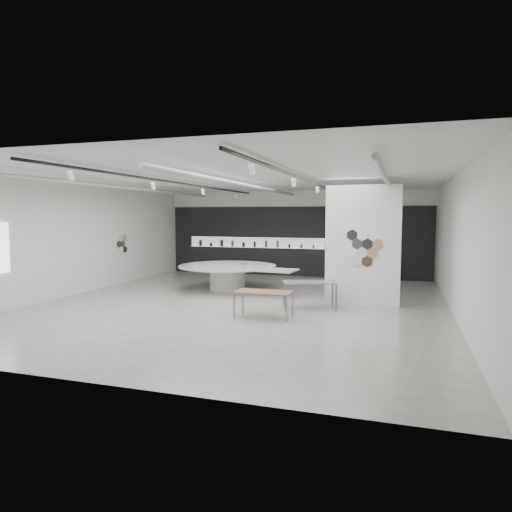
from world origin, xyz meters
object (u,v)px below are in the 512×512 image
(display_island, at_px, (229,274))
(sample_table_stone, at_px, (310,284))
(partition_column, at_px, (363,246))
(kitchen_counter, at_px, (370,269))
(sample_table_wood, at_px, (264,293))

(display_island, height_order, sample_table_stone, display_island)
(partition_column, height_order, sample_table_stone, partition_column)
(partition_column, relative_size, display_island, 0.77)
(kitchen_counter, bearing_deg, display_island, -145.53)
(partition_column, distance_m, sample_table_stone, 2.05)
(partition_column, height_order, display_island, partition_column)
(display_island, xyz_separation_m, kitchen_counter, (4.72, 4.14, -0.10))
(display_island, bearing_deg, kitchen_counter, 47.53)
(sample_table_wood, distance_m, kitchen_counter, 8.39)
(kitchen_counter, bearing_deg, sample_table_wood, -111.92)
(partition_column, distance_m, sample_table_wood, 3.65)
(sample_table_stone, distance_m, kitchen_counter, 6.69)
(sample_table_wood, relative_size, sample_table_stone, 0.89)
(sample_table_wood, xyz_separation_m, kitchen_counter, (2.19, 8.10, -0.16))
(partition_column, xyz_separation_m, sample_table_wood, (-2.32, -2.57, -1.15))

